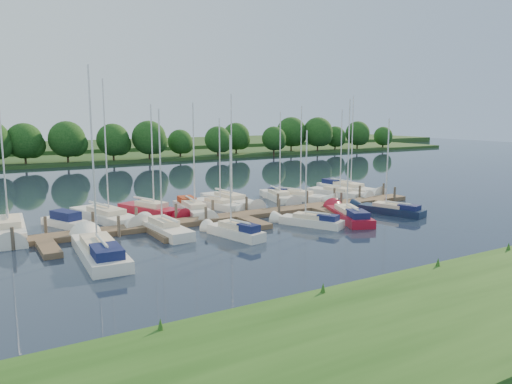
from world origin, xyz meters
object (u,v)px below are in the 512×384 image
dock (241,218)px  sailboat_n_5 (219,206)px  motorboat (67,223)px  sailboat_n_0 (9,231)px  sailboat_s_2 (234,233)px

dock → sailboat_n_5: size_ratio=4.42×
motorboat → sailboat_n_5: 14.23m
motorboat → sailboat_n_5: (14.21, 0.86, -0.07)m
sailboat_n_0 → sailboat_n_5: sailboat_n_0 is taller
sailboat_n_0 → dock: bearing=169.9°
sailboat_s_2 → dock: bearing=43.1°
sailboat_n_0 → motorboat: 4.39m
dock → sailboat_n_0: (-17.87, 4.35, 0.08)m
sailboat_n_0 → sailboat_s_2: sailboat_n_0 is taller
motorboat → sailboat_n_5: bearing=159.2°
sailboat_s_2 → motorboat: bearing=122.0°
motorboat → sailboat_n_0: bearing=-17.6°
dock → sailboat_n_0: 18.39m
sailboat_s_2 → sailboat_n_5: bearing=55.9°
sailboat_n_5 → sailboat_s_2: sailboat_n_5 is taller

